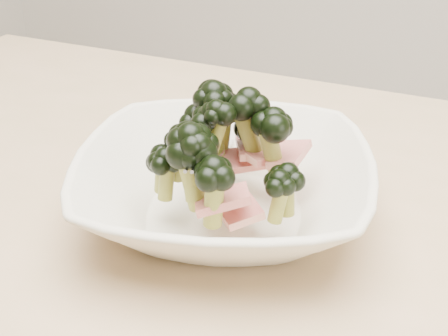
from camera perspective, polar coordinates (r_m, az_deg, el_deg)
The scene contains 2 objects.
dining_table at distance 0.59m, azimuth 1.57°, elevation -14.92°, with size 1.20×0.80×0.75m.
broccoli_dish at distance 0.54m, azimuth -0.06°, elevation -0.94°, with size 0.33×0.33×0.12m.
Camera 1 is at (0.16, -0.40, 1.06)m, focal length 50.00 mm.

